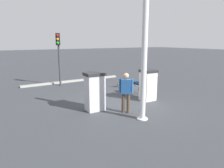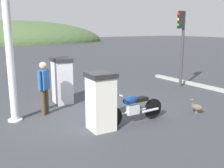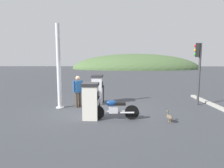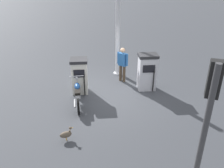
{
  "view_description": "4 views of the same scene",
  "coord_description": "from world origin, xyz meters",
  "px_view_note": "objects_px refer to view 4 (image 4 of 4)",
  "views": [
    {
      "loc": [
        -7.54,
        5.0,
        2.82
      ],
      "look_at": [
        0.48,
        0.13,
        0.82
      ],
      "focal_mm": 32.95,
      "sensor_mm": 36.0,
      "label": 1
    },
    {
      "loc": [
        -3.24,
        -6.96,
        2.56
      ],
      "look_at": [
        0.84,
        -0.08,
        0.82
      ],
      "focal_mm": 41.49,
      "sensor_mm": 36.0,
      "label": 2
    },
    {
      "loc": [
        0.75,
        -9.1,
        2.41
      ],
      "look_at": [
        0.56,
        -0.28,
        1.29
      ],
      "focal_mm": 31.18,
      "sensor_mm": 36.0,
      "label": 3
    },
    {
      "loc": [
        8.58,
        -1.01,
        4.67
      ],
      "look_at": [
        0.78,
        -0.19,
        0.82
      ],
      "focal_mm": 37.57,
      "sensor_mm": 36.0,
      "label": 4
    }
  ],
  "objects_px": {
    "fuel_pump_far": "(147,72)",
    "motorcycle_near_pump": "(78,93)",
    "attendant_person": "(123,63)",
    "fuel_pump_near": "(80,76)",
    "wandering_duck": "(66,134)",
    "roadside_traffic_light": "(208,112)",
    "canopy_support_pole": "(118,34)"
  },
  "relations": [
    {
      "from": "motorcycle_near_pump",
      "to": "wandering_duck",
      "type": "xyz_separation_m",
      "value": [
        2.15,
        -0.3,
        -0.23
      ]
    },
    {
      "from": "fuel_pump_far",
      "to": "roadside_traffic_light",
      "type": "bearing_deg",
      "value": -2.27
    },
    {
      "from": "fuel_pump_far",
      "to": "motorcycle_near_pump",
      "type": "relative_size",
      "value": 0.79
    },
    {
      "from": "attendant_person",
      "to": "canopy_support_pole",
      "type": "distance_m",
      "value": 1.41
    },
    {
      "from": "fuel_pump_near",
      "to": "motorcycle_near_pump",
      "type": "distance_m",
      "value": 0.99
    },
    {
      "from": "wandering_duck",
      "to": "roadside_traffic_light",
      "type": "xyz_separation_m",
      "value": [
        2.23,
        2.99,
        2.03
      ]
    },
    {
      "from": "fuel_pump_near",
      "to": "canopy_support_pole",
      "type": "distance_m",
      "value": 2.82
    },
    {
      "from": "attendant_person",
      "to": "wandering_duck",
      "type": "relative_size",
      "value": 3.61
    },
    {
      "from": "attendant_person",
      "to": "wandering_duck",
      "type": "height_order",
      "value": "attendant_person"
    },
    {
      "from": "fuel_pump_near",
      "to": "motorcycle_near_pump",
      "type": "xyz_separation_m",
      "value": [
        0.93,
        -0.08,
        -0.31
      ]
    },
    {
      "from": "motorcycle_near_pump",
      "to": "roadside_traffic_light",
      "type": "relative_size",
      "value": 0.61
    },
    {
      "from": "motorcycle_near_pump",
      "to": "wandering_duck",
      "type": "relative_size",
      "value": 4.5
    },
    {
      "from": "fuel_pump_near",
      "to": "canopy_support_pole",
      "type": "height_order",
      "value": "canopy_support_pole"
    },
    {
      "from": "fuel_pump_near",
      "to": "wandering_duck",
      "type": "relative_size",
      "value": 3.35
    },
    {
      "from": "wandering_duck",
      "to": "attendant_person",
      "type": "bearing_deg",
      "value": 150.1
    },
    {
      "from": "attendant_person",
      "to": "canopy_support_pole",
      "type": "height_order",
      "value": "canopy_support_pole"
    },
    {
      "from": "fuel_pump_far",
      "to": "motorcycle_near_pump",
      "type": "height_order",
      "value": "fuel_pump_far"
    },
    {
      "from": "fuel_pump_near",
      "to": "fuel_pump_far",
      "type": "bearing_deg",
      "value": 90.01
    },
    {
      "from": "fuel_pump_near",
      "to": "canopy_support_pole",
      "type": "xyz_separation_m",
      "value": [
        -1.79,
        1.79,
        1.23
      ]
    },
    {
      "from": "fuel_pump_near",
      "to": "wandering_duck",
      "type": "xyz_separation_m",
      "value": [
        3.09,
        -0.38,
        -0.54
      ]
    },
    {
      "from": "fuel_pump_near",
      "to": "roadside_traffic_light",
      "type": "relative_size",
      "value": 0.46
    },
    {
      "from": "attendant_person",
      "to": "fuel_pump_far",
      "type": "bearing_deg",
      "value": 45.75
    },
    {
      "from": "motorcycle_near_pump",
      "to": "canopy_support_pole",
      "type": "bearing_deg",
      "value": 145.49
    },
    {
      "from": "canopy_support_pole",
      "to": "attendant_person",
      "type": "bearing_deg",
      "value": 6.95
    },
    {
      "from": "wandering_duck",
      "to": "canopy_support_pole",
      "type": "bearing_deg",
      "value": 155.95
    },
    {
      "from": "motorcycle_near_pump",
      "to": "attendant_person",
      "type": "relative_size",
      "value": 1.25
    },
    {
      "from": "fuel_pump_near",
      "to": "wandering_duck",
      "type": "distance_m",
      "value": 3.16
    },
    {
      "from": "fuel_pump_far",
      "to": "motorcycle_near_pump",
      "type": "distance_m",
      "value": 3.07
    },
    {
      "from": "fuel_pump_far",
      "to": "canopy_support_pole",
      "type": "distance_m",
      "value": 2.38
    },
    {
      "from": "attendant_person",
      "to": "roadside_traffic_light",
      "type": "bearing_deg",
      "value": 6.48
    },
    {
      "from": "fuel_pump_far",
      "to": "motorcycle_near_pump",
      "type": "xyz_separation_m",
      "value": [
        0.93,
        -2.9,
        -0.36
      ]
    },
    {
      "from": "motorcycle_near_pump",
      "to": "attendant_person",
      "type": "distance_m",
      "value": 2.74
    }
  ]
}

